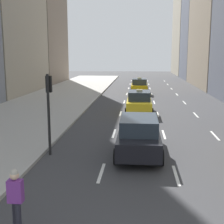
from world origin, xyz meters
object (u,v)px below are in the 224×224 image
taxi_lead (139,86)px  taxi_second (139,102)px  sedan_black_near (139,135)px  skateboarder (16,200)px  traffic_light_pole (49,101)px

taxi_lead → taxi_second: 12.18m
sedan_black_near → skateboarder: skateboarder is taller
taxi_second → traffic_light_pole: size_ratio=1.22×
taxi_second → sedan_black_near: (-0.00, -9.75, -0.00)m
taxi_second → skateboarder: (-2.95, -16.51, 0.08)m
skateboarder → traffic_light_pole: (-1.00, 6.39, 1.45)m
taxi_second → sedan_black_near: 9.75m
taxi_lead → skateboarder: (-2.95, -28.69, 0.08)m
taxi_second → sedan_black_near: taxi_second is taller
skateboarder → sedan_black_near: bearing=66.4°
traffic_light_pole → skateboarder: bearing=-81.1°
taxi_lead → skateboarder: taxi_lead is taller
traffic_light_pole → sedan_black_near: bearing=5.3°
sedan_black_near → taxi_lead: bearing=90.0°
sedan_black_near → traffic_light_pole: 4.25m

